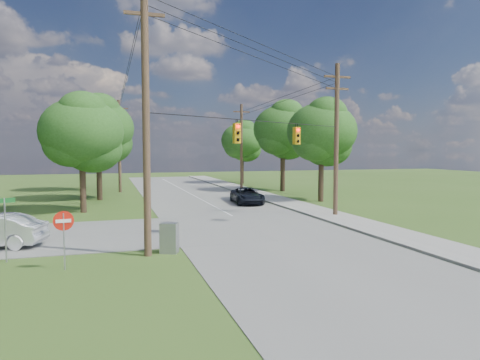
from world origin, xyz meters
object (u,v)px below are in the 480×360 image
object	(u,v)px
pole_north_e	(241,146)
control_cabinet	(169,238)
do_not_enter_sign	(64,227)
pole_north_w	(119,145)
car_main_north	(247,196)
pole_sw	(146,112)
pole_ne	(336,138)

from	to	relation	value
pole_north_e	control_cabinet	bearing A→B (deg)	-113.13
pole_north_e	do_not_enter_sign	xyz separation A→B (m)	(-16.76, -30.89, -3.46)
pole_north_e	pole_north_w	world-z (taller)	same
pole_north_e	car_main_north	xyz separation A→B (m)	(-3.77, -13.70, -4.42)
pole_north_e	control_cabinet	world-z (taller)	pole_north_e
pole_north_w	control_cabinet	xyz separation A→B (m)	(1.36, -29.36, -4.45)
pole_north_e	do_not_enter_sign	world-z (taller)	pole_north_e
pole_north_e	control_cabinet	size ratio (longest dim) A/B	7.34
pole_sw	car_main_north	distance (m)	19.44
control_cabinet	pole_north_w	bearing A→B (deg)	116.32
pole_north_w	car_main_north	size ratio (longest dim) A/B	2.05
pole_sw	pole_north_e	distance (m)	32.55
pole_north_e	control_cabinet	xyz separation A→B (m)	(-12.54, -29.36, -4.45)
pole_north_w	pole_sw	bearing A→B (deg)	-89.23
pole_north_w	pole_ne	bearing A→B (deg)	-57.71
pole_north_e	pole_north_w	size ratio (longest dim) A/B	1.00
car_main_north	pole_ne	bearing A→B (deg)	-60.03
pole_sw	do_not_enter_sign	bearing A→B (deg)	-158.39
car_main_north	pole_north_w	bearing A→B (deg)	132.04
pole_ne	do_not_enter_sign	world-z (taller)	pole_ne
car_main_north	do_not_enter_sign	distance (m)	21.57
pole_ne	pole_north_e	world-z (taller)	pole_ne
pole_ne	pole_north_e	bearing A→B (deg)	90.00
pole_north_w	car_main_north	distance (m)	17.60
pole_north_w	control_cabinet	size ratio (longest dim) A/B	7.34
pole_ne	control_cabinet	distance (m)	15.31
control_cabinet	pole_ne	bearing A→B (deg)	54.07
pole_ne	do_not_enter_sign	xyz separation A→B (m)	(-16.76, -8.89, -3.80)
pole_sw	pole_north_e	world-z (taller)	pole_sw
pole_north_e	do_not_enter_sign	bearing A→B (deg)	-118.48
control_cabinet	do_not_enter_sign	bearing A→B (deg)	-136.39
do_not_enter_sign	pole_ne	bearing A→B (deg)	21.86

